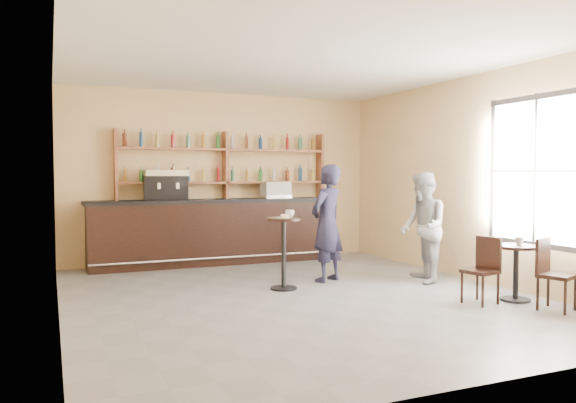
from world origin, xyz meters
name	(u,v)px	position (x,y,z in m)	size (l,w,h in m)	color
floor	(297,296)	(0.00, 0.00, 0.00)	(7.00, 7.00, 0.00)	slate
ceiling	(298,58)	(0.00, 0.00, 3.20)	(7.00, 7.00, 0.00)	white
wall_back	(223,177)	(0.00, 3.50, 1.60)	(7.00, 7.00, 0.00)	#E7C083
wall_front	(482,182)	(0.00, -3.50, 1.60)	(7.00, 7.00, 0.00)	#E7C083
wall_left	(56,179)	(-3.00, 0.00, 1.60)	(7.00, 7.00, 0.00)	#E7C083
wall_right	(474,178)	(3.00, 0.00, 1.60)	(7.00, 7.00, 0.00)	#E7C083
window_pane	(535,171)	(2.99, -1.20, 1.70)	(2.00, 2.00, 0.00)	white
window_frame	(535,171)	(2.99, -1.20, 1.70)	(0.04, 1.70, 2.10)	black
shelf_unit	(225,166)	(0.00, 3.37, 1.81)	(4.00, 0.26, 1.40)	brown
liquor_bottles	(225,157)	(0.00, 3.37, 1.98)	(3.68, 0.10, 1.00)	#8C5919
bar_counter	(210,232)	(-0.37, 3.15, 0.60)	(4.42, 0.86, 1.20)	black
espresso_machine	(166,185)	(-1.17, 3.15, 1.46)	(0.75, 0.48, 0.54)	black
pastry_case	(275,190)	(0.93, 3.15, 1.35)	(0.52, 0.42, 0.31)	silver
pedestal_table	(284,254)	(0.01, 0.51, 0.52)	(0.50, 0.50, 1.03)	black
napkin	(284,218)	(0.01, 0.51, 1.04)	(0.16, 0.16, 0.00)	white
donut	(285,216)	(0.02, 0.50, 1.06)	(0.13, 0.13, 0.05)	#D8874F
cup_pedestal	(290,213)	(0.15, 0.61, 1.08)	(0.13, 0.13, 0.10)	white
man_main	(327,223)	(0.85, 0.79, 0.90)	(0.66, 0.43, 1.81)	black
cafe_table	(516,273)	(2.53, -1.36, 0.37)	(0.58, 0.58, 0.73)	black
cup_cafe	(519,241)	(2.58, -1.36, 0.78)	(0.11, 0.11, 0.10)	white
chair_west	(480,271)	(1.98, -1.31, 0.43)	(0.37, 0.37, 0.85)	black
chair_south	(557,275)	(2.58, -1.96, 0.44)	(0.38, 0.38, 0.87)	black
patron_second	(423,227)	(2.17, 0.16, 0.85)	(0.83, 0.64, 1.70)	gray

